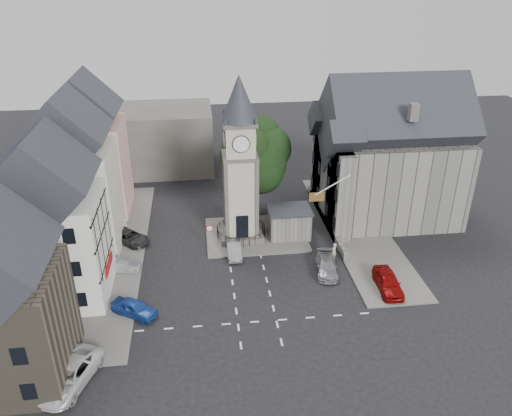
{
  "coord_description": "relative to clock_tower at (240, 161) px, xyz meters",
  "views": [
    {
      "loc": [
        -3.72,
        -35.93,
        25.18
      ],
      "look_at": [
        1.16,
        5.0,
        4.6
      ],
      "focal_mm": 35.0,
      "sensor_mm": 36.0,
      "label": 1
    }
  ],
  "objects": [
    {
      "name": "car_west_grey",
      "position": [
        -11.09,
        0.01,
        -7.5
      ],
      "size": [
        4.73,
        4.51,
        1.25
      ],
      "primitive_type": "imported",
      "rotation": [
        0.0,
        0.0,
        0.85
      ],
      "color": "#27282A",
      "rests_on": "ground"
    },
    {
      "name": "car_west_silver",
      "position": [
        -11.5,
        -5.0,
        -7.49
      ],
      "size": [
        3.94,
        1.74,
        1.26
      ],
      "primitive_type": "imported",
      "rotation": [
        0.0,
        0.0,
        1.46
      ],
      "color": "#93959A",
      "rests_on": "ground"
    },
    {
      "name": "car_island_silver",
      "position": [
        -1.0,
        -3.49,
        -7.51
      ],
      "size": [
        1.3,
        3.71,
        1.22
      ],
      "primitive_type": "imported",
      "rotation": [
        0.0,
        0.0,
        0.0
      ],
      "color": "gray",
      "rests_on": "ground"
    },
    {
      "name": "central_island",
      "position": [
        1.5,
        0.01,
        -8.04
      ],
      "size": [
        10.0,
        8.0,
        0.16
      ],
      "primitive_type": "cube",
      "color": "#595651",
      "rests_on": "ground"
    },
    {
      "name": "town_tree",
      "position": [
        2.0,
        5.01,
        -1.15
      ],
      "size": [
        7.2,
        7.2,
        10.8
      ],
      "color": "black",
      "rests_on": "ground"
    },
    {
      "name": "warning_sign_post",
      "position": [
        -3.2,
        -2.56,
        -6.09
      ],
      "size": [
        0.7,
        0.19,
        2.85
      ],
      "color": "black",
      "rests_on": "ground"
    },
    {
      "name": "pavement_west",
      "position": [
        -12.5,
        -1.99,
        -8.05
      ],
      "size": [
        6.0,
        30.0,
        0.14
      ],
      "primitive_type": "cube",
      "color": "#595651",
      "rests_on": "ground"
    },
    {
      "name": "pedestrian",
      "position": [
        8.21,
        -5.29,
        -7.3
      ],
      "size": [
        0.71,
        0.68,
        1.64
      ],
      "primitive_type": "imported",
      "rotation": [
        0.0,
        0.0,
        3.83
      ],
      "color": "beige",
      "rests_on": "ground"
    },
    {
      "name": "terrace_pink",
      "position": [
        -15.5,
        8.01,
        -1.54
      ],
      "size": [
        8.1,
        7.6,
        12.8
      ],
      "color": "#D69B93",
      "rests_on": "ground"
    },
    {
      "name": "clock_tower",
      "position": [
        0.0,
        0.0,
        0.0
      ],
      "size": [
        4.86,
        4.86,
        16.25
      ],
      "color": "#4C4944",
      "rests_on": "ground"
    },
    {
      "name": "car_west_blue",
      "position": [
        -9.49,
        -11.49,
        -7.47
      ],
      "size": [
        4.06,
        3.33,
        1.3
      ],
      "primitive_type": "imported",
      "rotation": [
        0.0,
        0.0,
        1.01
      ],
      "color": "#1B3F98",
      "rests_on": "ground"
    },
    {
      "name": "east_boundary_wall",
      "position": [
        9.2,
        2.01,
        -7.67
      ],
      "size": [
        0.4,
        16.0,
        0.9
      ],
      "primitive_type": "cube",
      "color": "#5B5A54",
      "rests_on": "ground"
    },
    {
      "name": "flagpole",
      "position": [
        8.0,
        -3.99,
        -1.12
      ],
      "size": [
        3.68,
        0.1,
        2.74
      ],
      "color": "white",
      "rests_on": "ground"
    },
    {
      "name": "ground",
      "position": [
        0.0,
        -7.99,
        -8.12
      ],
      "size": [
        120.0,
        120.0,
        0.0
      ],
      "primitive_type": "plane",
      "color": "black",
      "rests_on": "ground"
    },
    {
      "name": "car_east_red",
      "position": [
        11.5,
        -10.61,
        -7.35
      ],
      "size": [
        2.06,
        4.62,
        1.54
      ],
      "primitive_type": "imported",
      "rotation": [
        0.0,
        0.0,
        -0.05
      ],
      "color": "maroon",
      "rests_on": "ground"
    },
    {
      "name": "east_building",
      "position": [
        15.59,
        3.01,
        -1.86
      ],
      "size": [
        14.4,
        11.4,
        12.6
      ],
      "color": "#5B5A54",
      "rests_on": "ground"
    },
    {
      "name": "stone_shelter",
      "position": [
        4.8,
        -0.49,
        -6.57
      ],
      "size": [
        4.3,
        3.3,
        3.08
      ],
      "color": "#5B5A54",
      "rests_on": "ground"
    },
    {
      "name": "backdrop_west",
      "position": [
        -12.0,
        20.01,
        -4.12
      ],
      "size": [
        20.0,
        10.0,
        8.0
      ],
      "primitive_type": "cube",
      "color": "#4C4944",
      "rests_on": "ground"
    },
    {
      "name": "car_island_east",
      "position": [
        7.0,
        -7.37,
        -7.49
      ],
      "size": [
        2.43,
        4.58,
        1.27
      ],
      "primitive_type": "imported",
      "rotation": [
        0.0,
        0.0,
        -0.16
      ],
      "color": "gray",
      "rests_on": "ground"
    },
    {
      "name": "terrace_cream",
      "position": [
        -15.5,
        0.01,
        -1.54
      ],
      "size": [
        8.1,
        7.6,
        12.8
      ],
      "color": "beige",
      "rests_on": "ground"
    },
    {
      "name": "pavement_east",
      "position": [
        12.0,
        0.01,
        -8.05
      ],
      "size": [
        6.0,
        26.0,
        0.14
      ],
      "primitive_type": "cube",
      "color": "#595651",
      "rests_on": "ground"
    },
    {
      "name": "terrace_tudor",
      "position": [
        -15.5,
        -7.99,
        -1.93
      ],
      "size": [
        8.1,
        7.6,
        12.0
      ],
      "color": "silver",
      "rests_on": "ground"
    },
    {
      "name": "road_markings",
      "position": [
        0.0,
        -13.49,
        -8.12
      ],
      "size": [
        20.0,
        8.0,
        0.01
      ],
      "primitive_type": "cube",
      "color": "silver",
      "rests_on": "ground"
    },
    {
      "name": "van_sw_white",
      "position": [
        -13.0,
        -18.28,
        -7.37
      ],
      "size": [
        4.3,
        5.96,
        1.51
      ],
      "primitive_type": "imported",
      "rotation": [
        0.0,
        0.0,
        -0.37
      ],
      "color": "silver",
      "rests_on": "ground"
    }
  ]
}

